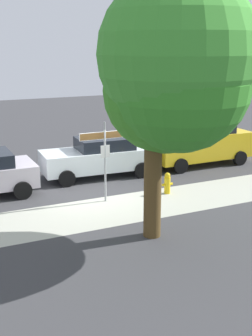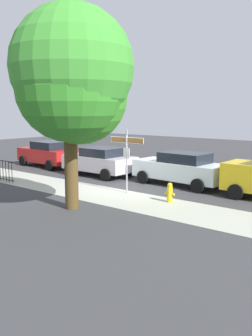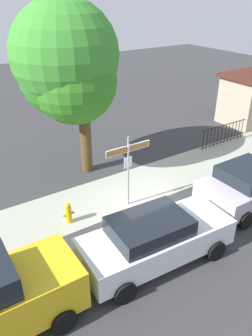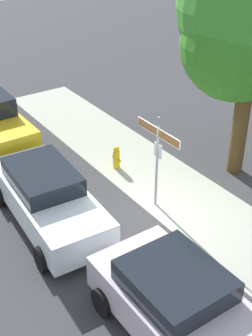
{
  "view_description": "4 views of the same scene",
  "coord_description": "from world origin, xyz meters",
  "px_view_note": "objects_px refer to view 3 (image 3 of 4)",
  "views": [
    {
      "loc": [
        5.38,
        13.99,
        5.25
      ],
      "look_at": [
        -1.22,
        0.09,
        0.99
      ],
      "focal_mm": 48.36,
      "sensor_mm": 36.0,
      "label": 1
    },
    {
      "loc": [
        -10.2,
        12.54,
        3.58
      ],
      "look_at": [
        -0.98,
        1.28,
        1.28
      ],
      "focal_mm": 39.38,
      "sensor_mm": 36.0,
      "label": 2
    },
    {
      "loc": [
        -6.0,
        -8.2,
        7.16
      ],
      "look_at": [
        0.07,
        1.1,
        1.12
      ],
      "focal_mm": 35.26,
      "sensor_mm": 36.0,
      "label": 3
    },
    {
      "loc": [
        8.12,
        -6.4,
        7.75
      ],
      "look_at": [
        -1.26,
        0.04,
        0.85
      ],
      "focal_mm": 49.17,
      "sensor_mm": 36.0,
      "label": 4
    }
  ],
  "objects_px": {
    "street_sign": "(128,159)",
    "car_silver": "(250,184)",
    "shade_tree": "(67,67)",
    "fire_hydrant": "(68,213)",
    "utility_shed": "(248,98)",
    "car_white": "(155,238)"
  },
  "relations": [
    {
      "from": "shade_tree",
      "to": "fire_hydrant",
      "type": "distance_m",
      "value": 5.59
    },
    {
      "from": "car_silver",
      "to": "fire_hydrant",
      "type": "relative_size",
      "value": 5.16
    },
    {
      "from": "street_sign",
      "to": "fire_hydrant",
      "type": "distance_m",
      "value": 2.79
    },
    {
      "from": "street_sign",
      "to": "shade_tree",
      "type": "height_order",
      "value": "shade_tree"
    },
    {
      "from": "car_silver",
      "to": "shade_tree",
      "type": "bearing_deg",
      "value": 126.74
    },
    {
      "from": "car_silver",
      "to": "fire_hydrant",
      "type": "xyz_separation_m",
      "value": [
        -6.18,
        2.58,
        -0.42
      ]
    },
    {
      "from": "car_silver",
      "to": "fire_hydrant",
      "type": "height_order",
      "value": "car_silver"
    },
    {
      "from": "car_silver",
      "to": "fire_hydrant",
      "type": "distance_m",
      "value": 6.71
    },
    {
      "from": "car_silver",
      "to": "fire_hydrant",
      "type": "bearing_deg",
      "value": 157.36
    },
    {
      "from": "utility_shed",
      "to": "car_white",
      "type": "bearing_deg",
      "value": -151.79
    },
    {
      "from": "street_sign",
      "to": "shade_tree",
      "type": "bearing_deg",
      "value": 98.57
    },
    {
      "from": "shade_tree",
      "to": "utility_shed",
      "type": "relative_size",
      "value": 2.32
    },
    {
      "from": "street_sign",
      "to": "car_silver",
      "type": "height_order",
      "value": "street_sign"
    },
    {
      "from": "shade_tree",
      "to": "car_white",
      "type": "bearing_deg",
      "value": -93.9
    },
    {
      "from": "shade_tree",
      "to": "car_silver",
      "type": "xyz_separation_m",
      "value": [
        4.37,
        -5.87,
        -3.73
      ]
    },
    {
      "from": "street_sign",
      "to": "fire_hydrant",
      "type": "xyz_separation_m",
      "value": [
        -2.33,
        0.2,
        -1.51
      ]
    },
    {
      "from": "shade_tree",
      "to": "car_white",
      "type": "relative_size",
      "value": 1.52
    },
    {
      "from": "shade_tree",
      "to": "utility_shed",
      "type": "bearing_deg",
      "value": -0.43
    },
    {
      "from": "street_sign",
      "to": "fire_hydrant",
      "type": "height_order",
      "value": "street_sign"
    },
    {
      "from": "car_white",
      "to": "utility_shed",
      "type": "xyz_separation_m",
      "value": [
        11.71,
        6.28,
        0.65
      ]
    },
    {
      "from": "shade_tree",
      "to": "car_white",
      "type": "distance_m",
      "value": 7.38
    },
    {
      "from": "utility_shed",
      "to": "fire_hydrant",
      "type": "xyz_separation_m",
      "value": [
        -13.08,
        -3.2,
        -1.09
      ]
    }
  ]
}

